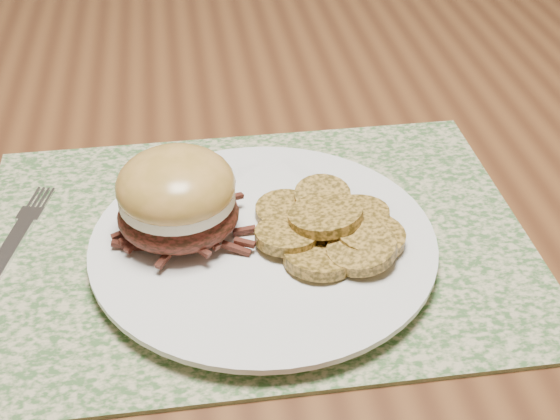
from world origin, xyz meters
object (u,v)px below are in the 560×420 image
object	(u,v)px
dining_table	(286,210)
fork	(12,245)
dinner_plate	(263,246)
pork_sandwich	(177,198)

from	to	relation	value
dining_table	fork	bearing A→B (deg)	-152.26
dinner_plate	dining_table	bearing A→B (deg)	75.24
dining_table	dinner_plate	world-z (taller)	dinner_plate
dining_table	dinner_plate	bearing A→B (deg)	-104.76
dinner_plate	fork	xyz separation A→B (m)	(-0.20, 0.04, -0.01)
dining_table	fork	size ratio (longest dim) A/B	9.10
dining_table	dinner_plate	xyz separation A→B (m)	(-0.04, -0.17, 0.09)
dining_table	dinner_plate	size ratio (longest dim) A/B	5.77
dinner_plate	pork_sandwich	bearing A→B (deg)	165.87
pork_sandwich	dining_table	bearing A→B (deg)	56.26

